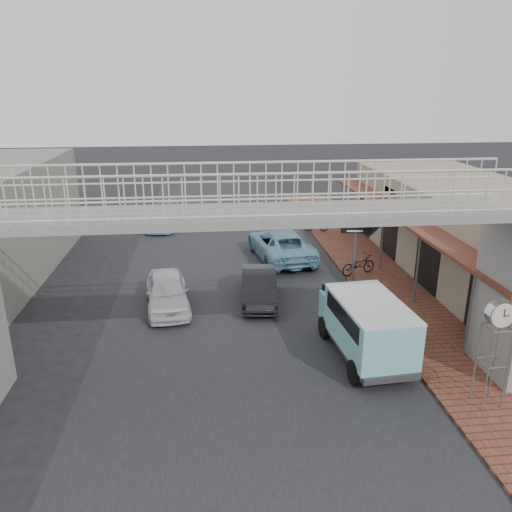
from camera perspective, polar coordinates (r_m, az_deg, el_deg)
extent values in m
plane|color=black|center=(18.42, -1.51, -7.88)|extent=(120.00, 120.00, 0.00)
cube|color=black|center=(18.42, -1.51, -7.86)|extent=(10.00, 60.00, 0.01)
cube|color=brown|center=(22.46, 14.65, -3.33)|extent=(3.00, 40.00, 0.10)
cube|color=gray|center=(24.62, 24.10, 2.35)|extent=(6.00, 18.00, 4.00)
cube|color=brown|center=(22.93, 17.20, 4.39)|extent=(1.80, 18.00, 0.12)
cube|color=silver|center=(26.14, 15.08, 7.17)|extent=(0.08, 2.60, 0.90)
cube|color=#B21914|center=(20.36, 21.42, 3.34)|extent=(0.08, 2.20, 0.80)
cube|color=gray|center=(12.88, -0.30, 4.67)|extent=(14.00, 2.00, 0.24)
cube|color=beige|center=(13.66, -0.70, 8.36)|extent=(14.00, 0.08, 1.10)
cube|color=beige|center=(11.80, 0.16, 6.71)|extent=(14.00, 0.08, 1.10)
imported|color=white|center=(19.80, -10.11, -4.06)|extent=(2.06, 4.14, 1.36)
imported|color=black|center=(20.13, 0.34, -3.47)|extent=(1.69, 4.01, 1.29)
imported|color=#6CA1BB|center=(25.10, 2.86, 1.32)|extent=(3.18, 5.70, 1.51)
imported|color=#6A9DB8|center=(31.37, -10.59, 4.30)|extent=(2.15, 4.35, 1.21)
cylinder|color=black|center=(17.56, 7.87, -8.11)|extent=(0.31, 0.77, 0.75)
cylinder|color=black|center=(18.11, 12.96, -7.56)|extent=(0.31, 0.77, 0.75)
cylinder|color=black|center=(15.18, 11.28, -12.90)|extent=(0.31, 0.77, 0.75)
cylinder|color=black|center=(15.83, 17.06, -12.02)|extent=(0.31, 0.77, 0.75)
cube|color=#7FD5DD|center=(15.96, 12.85, -7.72)|extent=(2.07, 3.56, 1.45)
cube|color=#7FD5DD|center=(17.72, 10.34, -5.67)|extent=(1.81, 1.09, 0.97)
cube|color=black|center=(15.79, 12.95, -6.43)|extent=(2.07, 2.92, 0.54)
cube|color=silver|center=(15.65, 13.05, -5.25)|extent=(2.10, 3.56, 0.06)
imported|color=black|center=(23.25, 11.62, -0.97)|extent=(1.88, 1.20, 0.93)
imported|color=black|center=(29.87, 6.89, 3.65)|extent=(1.52, 0.52, 0.90)
cylinder|color=#59595B|center=(14.96, 23.84, -10.96)|extent=(0.04, 0.04, 2.29)
cylinder|color=#59595B|center=(15.24, 25.60, -10.65)|extent=(0.04, 0.04, 2.29)
cylinder|color=#59595B|center=(14.57, 24.98, -11.95)|extent=(0.04, 0.04, 2.29)
cylinder|color=#59595B|center=(14.86, 26.76, -11.60)|extent=(0.04, 0.04, 2.29)
cylinder|color=silver|center=(14.25, 26.14, -5.93)|extent=(0.75, 0.30, 0.74)
cylinder|color=beige|center=(14.15, 26.45, -6.15)|extent=(0.65, 0.05, 0.65)
cylinder|color=beige|center=(14.35, 25.84, -5.71)|extent=(0.65, 0.05, 0.65)
cylinder|color=#59595B|center=(22.15, 11.21, 1.00)|extent=(0.11, 0.11, 3.09)
cube|color=black|center=(21.81, 11.40, 3.78)|extent=(1.27, 0.23, 0.96)
cone|color=black|center=(21.99, 13.73, 3.72)|extent=(0.79, 1.25, 1.17)
cube|color=white|center=(21.78, 11.27, 3.62)|extent=(0.84, 0.12, 0.64)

